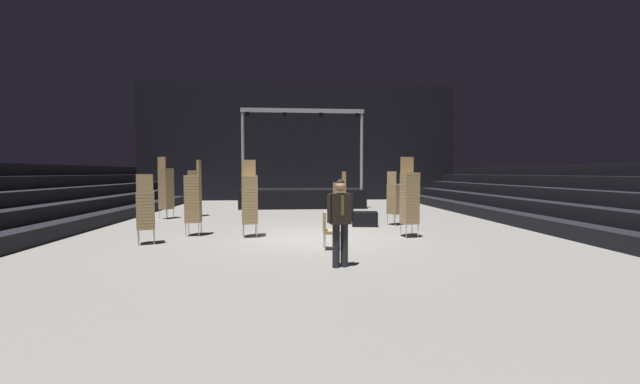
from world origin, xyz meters
TOP-DOWN VIEW (x-y plane):
  - ground_plane at (0.00, 0.00)m, footprint 22.00×30.00m
  - arena_end_wall at (0.00, 15.00)m, footprint 22.00×0.30m
  - bleacher_bank_left at (-9.12, 1.00)m, footprint 3.75×24.00m
  - bleacher_bank_right at (9.12, 1.00)m, footprint 3.75×24.00m
  - stage_riser at (0.00, 9.66)m, footprint 6.71×2.81m
  - man_with_tie at (0.36, -3.40)m, footprint 0.57×0.32m
  - chair_stack_front_left at (-1.87, 0.29)m, footprint 0.51×0.51m
  - chair_stack_front_right at (-4.53, -0.59)m, footprint 0.56×0.56m
  - chair_stack_mid_left at (3.17, 2.42)m, footprint 0.61×0.61m
  - chair_stack_mid_right at (1.38, 4.37)m, footprint 0.51×0.51m
  - chair_stack_mid_centre at (-3.61, 0.68)m, footprint 0.46×0.46m
  - chair_stack_rear_left at (-5.82, 4.95)m, footprint 0.60×0.60m
  - chair_stack_rear_right at (-4.83, 5.66)m, footprint 0.61×0.61m
  - chair_stack_rear_centre at (2.88, -0.09)m, footprint 0.50×0.50m
  - equipment_road_case at (2.00, 2.21)m, footprint 0.98×0.72m
  - loose_chair_near_man at (0.32, -1.65)m, footprint 0.44×0.44m

SIDE VIEW (x-z plane):
  - ground_plane at x=0.00m, z-range -0.10..0.00m
  - equipment_road_case at x=2.00m, z-range 0.00..0.51m
  - loose_chair_near_man at x=0.32m, z-range 0.06..1.01m
  - stage_riser at x=0.00m, z-range -2.02..3.21m
  - chair_stack_front_right at x=-4.53m, z-range 0.00..1.88m
  - chair_stack_mid_left at x=3.17m, z-range 0.00..1.97m
  - chair_stack_mid_right at x=1.38m, z-range 0.00..1.97m
  - man_with_tie at x=0.36m, z-range 0.12..1.92m
  - bleacher_bank_left at x=-9.12m, z-range 0.00..2.25m
  - bleacher_bank_right at x=9.12m, z-range 0.00..2.25m
  - chair_stack_front_left at x=-1.87m, z-range 0.00..2.30m
  - chair_stack_mid_centre at x=-3.61m, z-range 0.00..2.30m
  - chair_stack_rear_centre at x=2.88m, z-range 0.00..2.39m
  - chair_stack_rear_right at x=-4.83m, z-range 0.00..2.47m
  - chair_stack_rear_left at x=-5.82m, z-range 0.00..2.56m
  - arena_end_wall at x=0.00m, z-range 0.00..8.00m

